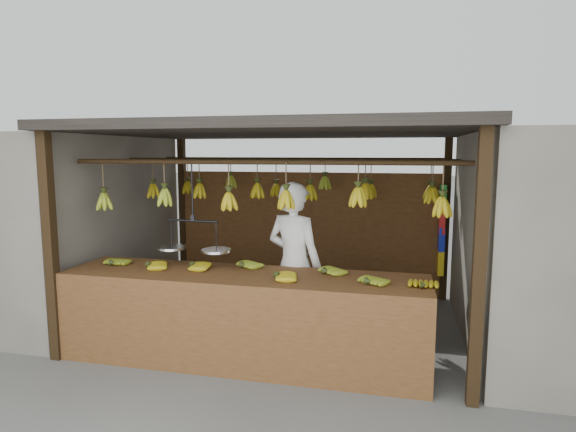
# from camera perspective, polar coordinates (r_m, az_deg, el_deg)

# --- Properties ---
(ground) EXTENTS (80.00, 80.00, 0.00)m
(ground) POSITION_cam_1_polar(r_m,az_deg,el_deg) (6.07, -0.66, -12.64)
(ground) COLOR #5B5B57
(stall) EXTENTS (4.30, 3.30, 2.40)m
(stall) POSITION_cam_1_polar(r_m,az_deg,el_deg) (6.01, 0.06, 6.39)
(stall) COLOR black
(stall) RESTS_ON ground
(neighbor_left) EXTENTS (3.00, 3.00, 2.30)m
(neighbor_left) POSITION_cam_1_polar(r_m,az_deg,el_deg) (7.49, -28.51, -0.61)
(neighbor_left) COLOR slate
(neighbor_left) RESTS_ON ground
(counter) EXTENTS (3.63, 0.83, 0.96)m
(counter) POSITION_cam_1_polar(r_m,az_deg,el_deg) (4.75, -5.73, -9.40)
(counter) COLOR brown
(counter) RESTS_ON ground
(hanging_bananas) EXTENTS (3.63, 2.24, 0.39)m
(hanging_bananas) POSITION_cam_1_polar(r_m,az_deg,el_deg) (5.72, -0.66, 2.78)
(hanging_bananas) COLOR #92A523
(hanging_bananas) RESTS_ON ground
(balance_scale) EXTENTS (0.81, 0.33, 0.91)m
(balance_scale) POSITION_cam_1_polar(r_m,az_deg,el_deg) (5.06, -11.12, -3.41)
(balance_scale) COLOR black
(balance_scale) RESTS_ON ground
(vendor) EXTENTS (0.77, 0.64, 1.79)m
(vendor) POSITION_cam_1_polar(r_m,az_deg,el_deg) (5.20, 0.74, -5.77)
(vendor) COLOR white
(vendor) RESTS_ON ground
(bag_bundles) EXTENTS (0.08, 0.26, 1.25)m
(bag_bundles) POSITION_cam_1_polar(r_m,az_deg,el_deg) (6.98, 17.75, -1.59)
(bag_bundles) COLOR #199926
(bag_bundles) RESTS_ON ground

